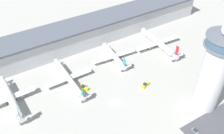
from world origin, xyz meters
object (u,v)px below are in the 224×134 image
Objects in this scene: airplane_gate_charlie at (114,56)px; service_truck_catering at (145,85)px; service_truck_fuel at (84,88)px; car_navy_sedan at (195,131)px; airplane_gate_alpha at (11,98)px; airplane_gate_delta at (159,43)px; airplane_gate_bravo at (69,78)px; control_tower at (214,71)px.

airplane_gate_charlie is 5.26× the size of service_truck_catering.
service_truck_fuel is 1.59× the size of car_navy_sedan.
airplane_gate_alpha is 117.17m from airplane_gate_delta.
airplane_gate_bravo is at bearing -172.31° from airplane_gate_charlie.
service_truck_fuel is (-36.50, 19.28, 0.02)m from service_truck_catering.
airplane_gate_alpha is at bearing 179.87° from airplane_gate_delta.
service_truck_fuel is at bearing 152.16° from service_truck_catering.
control_tower is at bearing -56.53° from service_truck_catering.
service_truck_fuel is (-33.74, -16.17, -2.82)m from airplane_gate_charlie.
airplane_gate_delta is 6.54× the size of service_truck_catering.
control_tower reaches higher than service_truck_fuel.
airplane_gate_alpha reaches higher than service_truck_fuel.
airplane_gate_alpha is 77.75m from airplane_gate_charlie.
control_tower is at bearing -41.60° from service_truck_fuel.
control_tower reaches higher than service_truck_catering.
airplane_gate_charlie is at bearing 94.45° from service_truck_catering.
airplane_gate_alpha is at bearing 158.78° from service_truck_catering.
airplane_gate_charlie is at bearing 109.48° from control_tower.
car_navy_sedan is at bearing -87.04° from airplane_gate_charlie.
car_navy_sedan is at bearing -148.13° from control_tower.
control_tower is 1.56× the size of airplane_gate_charlie.
service_truck_fuel reaches higher than car_navy_sedan.
airplane_gate_alpha is at bearing 178.37° from airplane_gate_bravo.
control_tower is at bearing -31.86° from airplane_gate_alpha.
control_tower reaches higher than airplane_gate_charlie.
control_tower is 81.33m from service_truck_fuel.
control_tower reaches higher than airplane_gate_bravo.
airplane_gate_delta is (78.97, 0.81, 0.56)m from airplane_gate_bravo.
control_tower is at bearing 31.87° from car_navy_sedan.
airplane_gate_bravo is at bearing -179.41° from airplane_gate_delta.
airplane_gate_charlie is (-23.78, 67.25, -23.55)m from control_tower.
airplane_gate_bravo is at bearing 135.59° from control_tower.
airplane_gate_alpha is at bearing -176.88° from airplane_gate_charlie.
airplane_gate_bravo reaches higher than service_truck_fuel.
airplane_gate_delta is at bearing -6.51° from airplane_gate_charlie.
airplane_gate_alpha is 38.22m from airplane_gate_bravo.
airplane_gate_delta reaches higher than airplane_gate_bravo.
airplane_gate_delta is at bearing -0.13° from airplane_gate_alpha.
service_truck_catering is 1.64× the size of car_navy_sedan.
car_navy_sedan is (43.55, -74.16, -3.26)m from airplane_gate_bravo.
car_navy_sedan is at bearing -115.29° from airplane_gate_delta.
control_tower is 46.37m from service_truck_catering.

